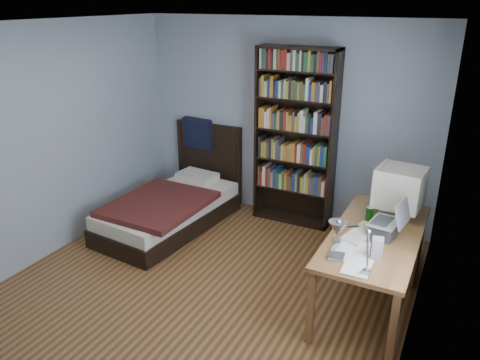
{
  "coord_description": "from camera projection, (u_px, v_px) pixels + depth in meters",
  "views": [
    {
      "loc": [
        2.09,
        -3.26,
        2.7
      ],
      "look_at": [
        0.12,
        0.64,
        0.98
      ],
      "focal_mm": 35.0,
      "sensor_mm": 36.0,
      "label": 1
    }
  ],
  "objects": [
    {
      "name": "phone_silver",
      "position": [
        338.0,
        241.0,
        4.02
      ],
      "size": [
        0.07,
        0.11,
        0.02
      ],
      "primitive_type": "cube",
      "rotation": [
        0.0,
        0.0,
        0.22
      ],
      "color": "#B9BABE",
      "rests_on": "desk"
    },
    {
      "name": "desk_lamp",
      "position": [
        343.0,
        234.0,
        3.12
      ],
      "size": [
        0.24,
        0.52,
        0.62
      ],
      "color": "#99999E",
      "rests_on": "desk"
    },
    {
      "name": "room",
      "position": [
        198.0,
        174.0,
        4.11
      ],
      "size": [
        4.2,
        4.24,
        2.5
      ],
      "color": "brown",
      "rests_on": "ground"
    },
    {
      "name": "phone_grey",
      "position": [
        335.0,
        247.0,
        3.93
      ],
      "size": [
        0.05,
        0.09,
        0.02
      ],
      "primitive_type": "cube",
      "rotation": [
        0.0,
        0.0,
        -0.08
      ],
      "color": "gray",
      "rests_on": "desk"
    },
    {
      "name": "soda_can",
      "position": [
        369.0,
        214.0,
        4.42
      ],
      "size": [
        0.07,
        0.07,
        0.13
      ],
      "primitive_type": "cylinder",
      "color": "#0B3907",
      "rests_on": "desk"
    },
    {
      "name": "mouse",
      "position": [
        378.0,
        219.0,
        4.41
      ],
      "size": [
        0.06,
        0.11,
        0.04
      ],
      "primitive_type": "ellipsoid",
      "color": "silver",
      "rests_on": "desk"
    },
    {
      "name": "keyboard",
      "position": [
        360.0,
        233.0,
        4.15
      ],
      "size": [
        0.27,
        0.47,
        0.04
      ],
      "primitive_type": "cube",
      "rotation": [
        0.0,
        0.07,
        -0.24
      ],
      "color": "beige",
      "rests_on": "desk"
    },
    {
      "name": "bed",
      "position": [
        173.0,
        205.0,
        5.89
      ],
      "size": [
        1.11,
        2.06,
        1.16
      ],
      "color": "black",
      "rests_on": "floor"
    },
    {
      "name": "crt_monitor",
      "position": [
        399.0,
        188.0,
        4.45
      ],
      "size": [
        0.46,
        0.42,
        0.48
      ],
      "color": "beige",
      "rests_on": "desk"
    },
    {
      "name": "speaker",
      "position": [
        377.0,
        248.0,
        3.76
      ],
      "size": [
        0.1,
        0.1,
        0.18
      ],
      "primitive_type": "cube",
      "rotation": [
        0.0,
        0.0,
        0.17
      ],
      "color": "gray",
      "rests_on": "desk"
    },
    {
      "name": "desk",
      "position": [
        383.0,
        241.0,
        4.68
      ],
      "size": [
        0.75,
        1.67,
        0.73
      ],
      "color": "brown",
      "rests_on": "floor"
    },
    {
      "name": "external_drive",
      "position": [
        337.0,
        257.0,
        3.78
      ],
      "size": [
        0.13,
        0.13,
        0.03
      ],
      "primitive_type": "cube",
      "rotation": [
        0.0,
        0.0,
        0.12
      ],
      "color": "gray",
      "rests_on": "desk"
    },
    {
      "name": "bookshelf",
      "position": [
        295.0,
        138.0,
        5.69
      ],
      "size": [
        0.98,
        0.3,
        2.18
      ],
      "color": "black",
      "rests_on": "floor"
    },
    {
      "name": "laptop",
      "position": [
        386.0,
        227.0,
        4.08
      ],
      "size": [
        0.33,
        0.32,
        0.36
      ],
      "color": "#2D2D30",
      "rests_on": "desk"
    }
  ]
}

